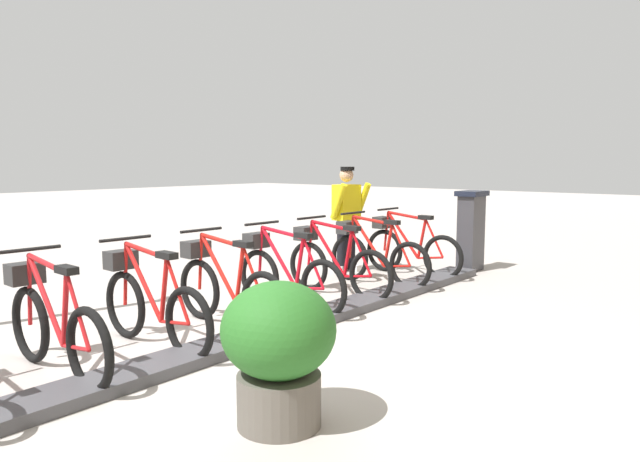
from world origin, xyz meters
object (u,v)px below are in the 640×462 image
at_px(payment_kiosk, 471,229).
at_px(bike_docked_6, 53,323).
at_px(bike_docked_1, 374,255).
at_px(bike_docked_5, 150,303).
at_px(bike_docked_2, 334,263).
at_px(bike_docked_3, 285,274).
at_px(bike_docked_4, 225,287).
at_px(bike_docked_0, 409,247).
at_px(worker_near_rack, 347,215).
at_px(planter_bush, 279,346).

bearing_deg(payment_kiosk, bike_docked_6, 84.97).
height_order(bike_docked_1, bike_docked_5, same).
height_order(payment_kiosk, bike_docked_2, payment_kiosk).
bearing_deg(bike_docked_3, bike_docked_4, 90.00).
bearing_deg(bike_docked_1, bike_docked_0, -90.00).
xyz_separation_m(bike_docked_1, bike_docked_6, (0.00, 4.62, 0.00)).
bearing_deg(bike_docked_6, bike_docked_1, -90.00).
distance_m(bike_docked_5, worker_near_rack, 4.39).
height_order(payment_kiosk, bike_docked_4, payment_kiosk).
height_order(bike_docked_3, worker_near_rack, worker_near_rack).
height_order(bike_docked_4, bike_docked_5, same).
bearing_deg(payment_kiosk, bike_docked_0, 58.84).
height_order(bike_docked_2, bike_docked_4, same).
relative_size(payment_kiosk, bike_docked_2, 0.74).
xyz_separation_m(bike_docked_1, bike_docked_2, (0.00, 0.92, 0.00)).
height_order(bike_docked_2, bike_docked_3, same).
relative_size(bike_docked_1, planter_bush, 1.77).
bearing_deg(bike_docked_1, payment_kiosk, -107.00).
bearing_deg(worker_near_rack, payment_kiosk, -138.92).
relative_size(payment_kiosk, bike_docked_3, 0.74).
height_order(bike_docked_0, bike_docked_6, same).
relative_size(bike_docked_6, planter_bush, 1.77).
bearing_deg(bike_docked_0, bike_docked_6, 90.00).
bearing_deg(bike_docked_3, bike_docked_6, 90.00).
bearing_deg(planter_bush, bike_docked_6, 13.65).
bearing_deg(bike_docked_3, bike_docked_5, 90.00).
distance_m(bike_docked_1, bike_docked_5, 3.70).
height_order(bike_docked_3, bike_docked_6, same).
bearing_deg(bike_docked_3, bike_docked_1, -90.00).
distance_m(bike_docked_3, worker_near_rack, 2.63).
distance_m(bike_docked_1, bike_docked_4, 2.77).
bearing_deg(bike_docked_6, worker_near_rack, -79.90).
bearing_deg(bike_docked_1, bike_docked_3, 90.00).
xyz_separation_m(bike_docked_2, planter_bush, (-2.07, 3.19, 0.11)).
distance_m(payment_kiosk, bike_docked_4, 4.68).
xyz_separation_m(bike_docked_1, bike_docked_5, (0.00, 3.70, 0.00)).
relative_size(bike_docked_1, bike_docked_3, 1.00).
relative_size(payment_kiosk, bike_docked_5, 0.74).
xyz_separation_m(bike_docked_4, bike_docked_5, (0.00, 0.92, 0.00)).
height_order(bike_docked_6, worker_near_rack, worker_near_rack).
bearing_deg(planter_bush, bike_docked_2, -57.05).
height_order(bike_docked_3, bike_docked_5, same).
xyz_separation_m(payment_kiosk, worker_near_rack, (1.50, 1.30, 0.24)).
relative_size(bike_docked_2, bike_docked_3, 1.00).
bearing_deg(payment_kiosk, bike_docked_3, 81.26).
bearing_deg(worker_near_rack, bike_docked_6, 100.10).
bearing_deg(bike_docked_2, bike_docked_3, 90.00).
relative_size(bike_docked_0, bike_docked_1, 1.00).
relative_size(bike_docked_3, bike_docked_6, 1.00).
height_order(bike_docked_4, bike_docked_6, same).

